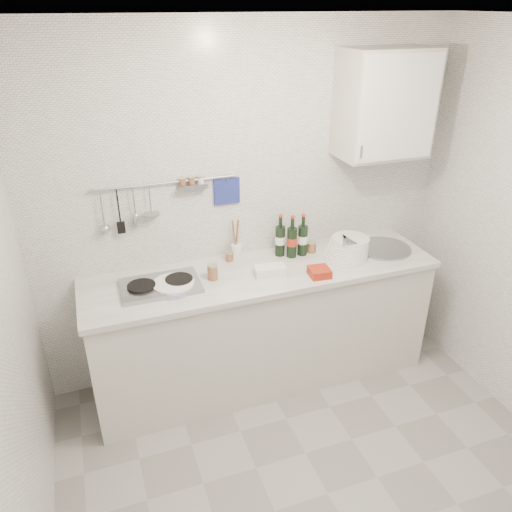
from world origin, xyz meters
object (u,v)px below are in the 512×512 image
(wine_bottles, at_px, (292,236))
(plate_stack_hob, at_px, (173,286))
(plate_stack_sink, at_px, (348,248))
(utensil_crock, at_px, (236,250))
(wall_cabinet, at_px, (385,104))

(wine_bottles, bearing_deg, plate_stack_hob, -168.83)
(plate_stack_sink, distance_m, utensil_crock, 0.80)
(wall_cabinet, height_order, plate_stack_hob, wall_cabinet)
(wine_bottles, xyz_separation_m, utensil_crock, (-0.39, 0.08, -0.08))
(wall_cabinet, relative_size, plate_stack_hob, 2.44)
(wall_cabinet, bearing_deg, wine_bottles, 178.03)
(wall_cabinet, distance_m, utensil_crock, 1.40)
(plate_stack_sink, relative_size, utensil_crock, 1.13)
(utensil_crock, bearing_deg, plate_stack_hob, -153.01)
(plate_stack_hob, relative_size, wine_bottles, 0.92)
(plate_stack_hob, bearing_deg, wine_bottles, 11.17)
(plate_stack_sink, height_order, utensil_crock, utensil_crock)
(plate_stack_sink, bearing_deg, wall_cabinet, 26.00)
(wall_cabinet, distance_m, plate_stack_sink, 1.01)
(wall_cabinet, xyz_separation_m, utensil_crock, (-1.02, 0.10, -0.96))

